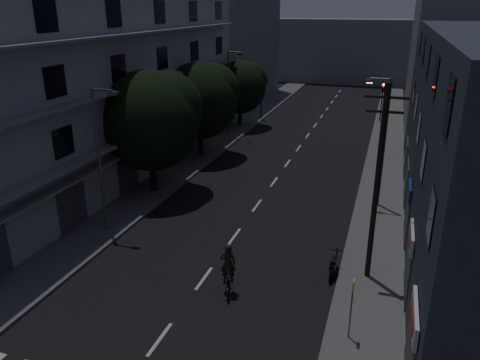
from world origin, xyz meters
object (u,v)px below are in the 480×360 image
Objects in this scene: utility_pole at (377,182)px; bus_stop_sign at (352,298)px; motorcycle at (334,267)px; cyclist at (228,276)px.

utility_pole reaches higher than bus_stop_sign.
cyclist is (-4.31, -2.82, 0.33)m from motorcycle.
utility_pole reaches higher than cyclist.
utility_pole reaches higher than motorcycle.
motorcycle is at bearing 13.98° from cyclist.
motorcycle is 0.78× the size of cyclist.
bus_stop_sign is at bearing -94.66° from utility_pole.
bus_stop_sign is 1.06× the size of cyclist.
motorcycle is at bearing 104.48° from bus_stop_sign.
utility_pole is at bearing 85.34° from bus_stop_sign.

